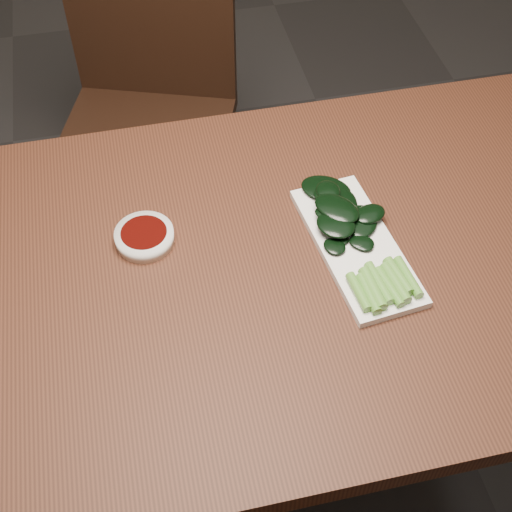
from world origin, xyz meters
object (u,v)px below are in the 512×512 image
Objects in this scene: serving_plate at (356,246)px; gai_lan at (353,231)px; table at (238,294)px; sauce_bowl at (144,237)px; chair_far at (148,107)px.

serving_plate is 0.03m from gai_lan.
serving_plate is (0.21, -0.00, 0.08)m from table.
sauce_bowl is 0.36m from gai_lan.
gai_lan is (-0.00, 0.02, 0.02)m from serving_plate.
gai_lan is (0.20, 0.02, 0.10)m from table.
sauce_bowl is (-0.06, -0.70, 0.27)m from chair_far.
sauce_bowl reaches higher than table.
sauce_bowl is at bearing 167.90° from gai_lan.
table is at bearing -32.80° from sauce_bowl.
serving_plate is at bearing -0.31° from table.
sauce_bowl is at bearing -75.26° from chair_far.
gai_lan is (0.35, -0.07, 0.01)m from sauce_bowl.
chair_far is 2.67× the size of gai_lan.
chair_far reaches higher than serving_plate.
serving_plate is (0.29, -0.79, 0.27)m from chair_far.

